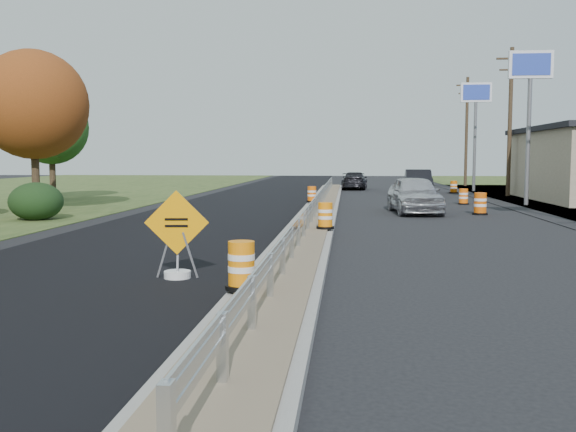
# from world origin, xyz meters

# --- Properties ---
(ground) EXTENTS (140.00, 140.00, 0.00)m
(ground) POSITION_xyz_m (0.00, 0.00, 0.00)
(ground) COLOR black
(ground) RESTS_ON ground
(milled_overlay) EXTENTS (7.20, 120.00, 0.01)m
(milled_overlay) POSITION_xyz_m (-4.40, 10.00, 0.01)
(milled_overlay) COLOR black
(milled_overlay) RESTS_ON ground
(median) EXTENTS (1.60, 55.00, 0.23)m
(median) POSITION_xyz_m (0.00, 8.00, 0.11)
(median) COLOR gray
(median) RESTS_ON ground
(guardrail) EXTENTS (0.10, 46.15, 0.72)m
(guardrail) POSITION_xyz_m (0.00, 9.00, 0.73)
(guardrail) COLOR silver
(guardrail) RESTS_ON median
(pylon_sign_mid) EXTENTS (2.20, 0.30, 7.90)m
(pylon_sign_mid) POSITION_xyz_m (10.50, 16.00, 6.48)
(pylon_sign_mid) COLOR slate
(pylon_sign_mid) RESTS_ON ground
(pylon_sign_north) EXTENTS (2.20, 0.30, 7.90)m
(pylon_sign_north) POSITION_xyz_m (10.50, 30.00, 6.48)
(pylon_sign_north) COLOR slate
(pylon_sign_north) RESTS_ON ground
(utility_pole_nmid) EXTENTS (1.90, 0.26, 9.40)m
(utility_pole_nmid) POSITION_xyz_m (11.50, 24.00, 4.93)
(utility_pole_nmid) COLOR #473523
(utility_pole_nmid) RESTS_ON ground
(utility_pole_north) EXTENTS (1.90, 0.26, 9.40)m
(utility_pole_north) POSITION_xyz_m (11.50, 39.00, 4.93)
(utility_pole_north) COLOR #473523
(utility_pole_north) RESTS_ON ground
(hedge_north) EXTENTS (2.09, 2.09, 1.52)m
(hedge_north) POSITION_xyz_m (-11.00, 6.00, 0.76)
(hedge_north) COLOR black
(hedge_north) RESTS_ON ground
(tree_near_red) EXTENTS (4.95, 4.95, 7.35)m
(tree_near_red) POSITION_xyz_m (-13.00, 10.00, 4.86)
(tree_near_red) COLOR #473523
(tree_near_red) RESTS_ON ground
(tree_near_back) EXTENTS (4.29, 4.29, 6.37)m
(tree_near_back) POSITION_xyz_m (-16.00, 18.00, 4.21)
(tree_near_back) COLOR #473523
(tree_near_back) RESTS_ON ground
(caution_sign) EXTENTS (1.31, 0.55, 1.81)m
(caution_sign) POSITION_xyz_m (-2.22, -5.49, 0.46)
(caution_sign) COLOR white
(caution_sign) RESTS_ON ground
(barrel_median_near) EXTENTS (0.56, 0.56, 0.83)m
(barrel_median_near) POSITION_xyz_m (-0.55, -7.53, 0.63)
(barrel_median_near) COLOR black
(barrel_median_near) RESTS_ON median
(barrel_median_mid) EXTENTS (0.57, 0.57, 0.83)m
(barrel_median_mid) POSITION_xyz_m (0.55, 2.00, 0.63)
(barrel_median_mid) COLOR black
(barrel_median_mid) RESTS_ON median
(barrel_median_far) EXTENTS (0.54, 0.54, 0.80)m
(barrel_median_far) POSITION_xyz_m (-0.55, 14.17, 0.61)
(barrel_median_far) COLOR black
(barrel_median_far) RESTS_ON median
(barrel_shoulder_near) EXTENTS (0.66, 0.66, 0.96)m
(barrel_shoulder_near) POSITION_xyz_m (7.00, 10.23, 0.46)
(barrel_shoulder_near) COLOR black
(barrel_shoulder_near) RESTS_ON ground
(barrel_shoulder_mid) EXTENTS (0.57, 0.57, 0.84)m
(barrel_shoulder_mid) POSITION_xyz_m (7.38, 16.42, 0.40)
(barrel_shoulder_mid) COLOR black
(barrel_shoulder_mid) RESTS_ON ground
(barrel_shoulder_far) EXTENTS (0.59, 0.59, 0.86)m
(barrel_shoulder_far) POSITION_xyz_m (8.63, 27.38, 0.41)
(barrel_shoulder_far) COLOR black
(barrel_shoulder_far) RESTS_ON ground
(car_silver) EXTENTS (2.38, 5.08, 1.68)m
(car_silver) POSITION_xyz_m (4.23, 10.79, 0.84)
(car_silver) COLOR silver
(car_silver) RESTS_ON ground
(car_dark_mid) EXTENTS (1.96, 5.07, 1.65)m
(car_dark_mid) POSITION_xyz_m (6.19, 27.49, 0.82)
(car_dark_mid) COLOR black
(car_dark_mid) RESTS_ON ground
(car_dark_far) EXTENTS (2.15, 4.78, 1.36)m
(car_dark_far) POSITION_xyz_m (1.80, 32.25, 0.68)
(car_dark_far) COLOR black
(car_dark_far) RESTS_ON ground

